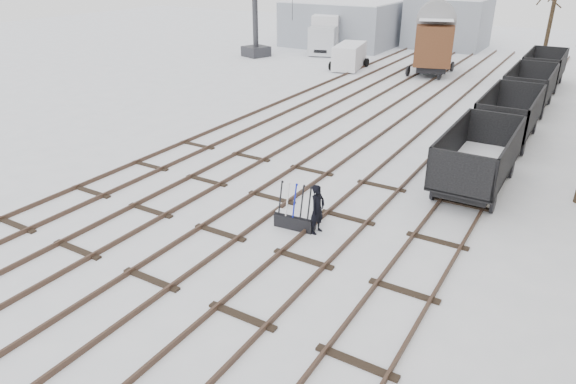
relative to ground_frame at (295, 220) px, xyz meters
name	(u,v)px	position (x,y,z in m)	size (l,w,h in m)	color
ground	(220,234)	(-1.81, -1.55, -0.28)	(120.00, 120.00, 0.00)	white
tracks	(382,122)	(-1.81, 12.13, -0.21)	(13.90, 52.00, 0.16)	black
shed_left	(343,23)	(-14.81, 34.45, 1.76)	(10.00, 8.00, 4.10)	gray
shed_right	(448,23)	(-5.81, 38.45, 1.96)	(7.00, 6.00, 4.50)	gray
ground_frame	(295,220)	(0.00, 0.00, 0.00)	(1.33, 0.53, 1.49)	black
worker	(317,209)	(0.75, 0.10, 0.52)	(0.59, 0.39, 1.62)	black
freight_wagon_a	(477,167)	(4.19, 6.13, 0.58)	(2.22, 5.54, 2.26)	black
freight_wagon_b	(508,123)	(4.19, 12.53, 0.58)	(2.22, 5.54, 2.26)	black
freight_wagon_c	(528,94)	(4.19, 18.93, 0.58)	(2.22, 5.54, 2.26)	black
freight_wagon_d	(543,74)	(4.19, 25.33, 0.58)	(2.22, 5.54, 2.26)	black
box_van_wagon	(434,41)	(-3.38, 25.66, 2.05)	(4.14, 5.81, 4.01)	black
lorry	(327,32)	(-14.59, 30.65, 1.37)	(3.75, 7.41, 3.22)	black
panel_van	(350,56)	(-9.35, 24.33, 0.68)	(2.66, 4.50, 1.86)	silver
crane	(257,26)	(-18.55, 25.29, 2.23)	(2.42, 5.71, 9.57)	#2B2B30
tree_far_left	(441,13)	(-6.73, 39.00, 2.78)	(0.30, 0.30, 6.12)	black
tree_far_right	(551,16)	(3.40, 32.19, 3.55)	(0.30, 0.30, 7.67)	black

